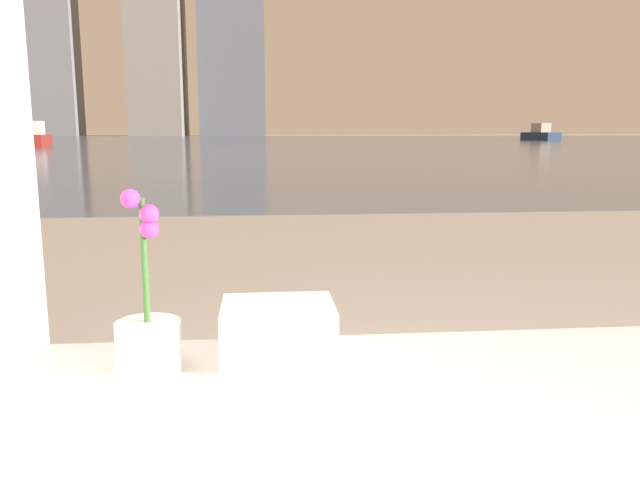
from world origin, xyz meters
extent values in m
cylinder|color=silver|center=(-0.45, 0.83, 0.58)|extent=(0.13, 0.13, 0.10)
cylinder|color=#38662D|center=(-0.45, 0.83, 0.75)|extent=(0.01, 0.01, 0.24)
sphere|color=#CC3899|center=(-0.46, 0.81, 0.87)|extent=(0.04, 0.04, 0.04)
sphere|color=#CC3899|center=(-0.43, 0.81, 0.84)|extent=(0.04, 0.04, 0.04)
sphere|color=#CC3899|center=(-0.43, 0.82, 0.82)|extent=(0.04, 0.04, 0.04)
cube|color=white|center=(-0.19, 0.87, 0.55)|extent=(0.23, 0.19, 0.04)
cube|color=white|center=(-0.19, 0.87, 0.59)|extent=(0.23, 0.19, 0.04)
cube|color=white|center=(-0.19, 0.87, 0.63)|extent=(0.23, 0.19, 0.04)
cube|color=slate|center=(0.00, 62.00, 0.01)|extent=(180.00, 110.00, 0.01)
cube|color=#4C4C51|center=(38.50, 83.47, 0.26)|extent=(2.28, 2.96, 0.50)
cube|color=#B2A893|center=(38.50, 83.47, 0.79)|extent=(1.15, 1.28, 0.57)
cube|color=navy|center=(27.53, 60.11, 0.41)|extent=(2.37, 4.76, 0.80)
cube|color=#B2A893|center=(27.53, 60.11, 1.26)|extent=(1.43, 1.88, 0.91)
cube|color=maroon|center=(-14.24, 40.42, 0.37)|extent=(2.07, 4.33, 0.73)
cube|color=silver|center=(-14.24, 40.42, 1.15)|extent=(1.27, 1.70, 0.83)
camera|label=1|loc=(-0.22, -0.37, 1.00)|focal=35.00mm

